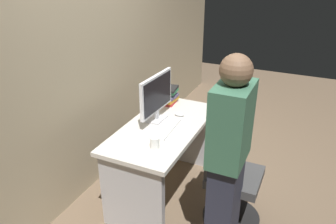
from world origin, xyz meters
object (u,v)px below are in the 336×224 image
office_chair (228,178)px  monitor (157,95)px  cup_near_keyboard (155,143)px  keyboard (166,129)px  person_at_desk (228,161)px  mouse (179,114)px  desk (163,148)px  book_stack (169,95)px

office_chair → monitor: (0.17, 0.78, 0.59)m
monitor → cup_near_keyboard: bearing=-155.3°
monitor → keyboard: bearing=-130.9°
person_at_desk → mouse: (0.70, 0.68, -0.07)m
keyboard → cup_near_keyboard: size_ratio=4.52×
desk → mouse: size_ratio=13.40×
monitor → book_stack: monitor is taller
mouse → monitor: bearing=137.8°
keyboard → mouse: size_ratio=4.30×
person_at_desk → office_chair: bearing=9.9°
desk → book_stack: (0.49, 0.17, 0.33)m
monitor → mouse: (0.18, -0.16, -0.24)m
office_chair → cup_near_keyboard: (-0.29, 0.57, 0.38)m
cup_near_keyboard → book_stack: size_ratio=0.43×
office_chair → book_stack: 1.11m
book_stack → person_at_desk: bearing=-136.1°
cup_near_keyboard → book_stack: book_stack is taller
monitor → keyboard: 0.33m
book_stack → desk: bearing=-161.5°
desk → office_chair: office_chair is taller
cup_near_keyboard → book_stack: 0.92m
mouse → book_stack: book_stack is taller
desk → office_chair: size_ratio=1.43×
office_chair → monitor: monitor is taller
mouse → desk: bearing=167.8°
desk → cup_near_keyboard: 0.49m
person_at_desk → mouse: size_ratio=16.39×
office_chair → book_stack: book_stack is taller
person_at_desk → mouse: 0.98m
desk → book_stack: bearing=18.5°
monitor → mouse: bearing=-42.2°
monitor → desk: bearing=-127.0°
mouse → cup_near_keyboard: cup_near_keyboard is taller
desk → monitor: monitor is taller
office_chair → book_stack: bearing=55.1°
monitor → book_stack: (0.42, 0.06, -0.16)m
desk → cup_near_keyboard: size_ratio=14.09×
desk → office_chair: (-0.09, -0.68, -0.09)m
person_at_desk → book_stack: person_at_desk is taller
cup_near_keyboard → person_at_desk: bearing=-95.4°
book_stack → cup_near_keyboard: bearing=-162.7°
person_at_desk → cup_near_keyboard: (0.06, 0.63, -0.03)m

